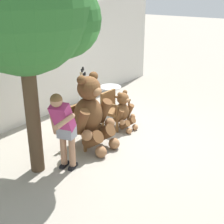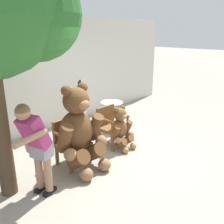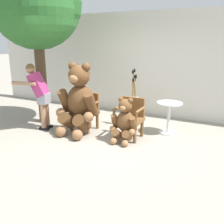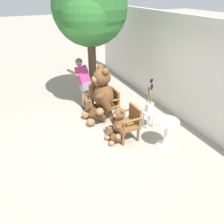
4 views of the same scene
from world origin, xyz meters
name	(u,v)px [view 4 (image 4 of 4)]	position (x,y,z in m)	size (l,w,h in m)	color
ground_plane	(103,130)	(0.00, 0.00, 0.00)	(60.00, 60.00, 0.00)	gray
back_wall	(180,68)	(0.00, 2.40, 1.40)	(10.00, 0.16, 2.80)	beige
wooden_chair_left	(110,103)	(-0.57, 0.48, 0.46)	(0.56, 0.53, 0.86)	brown
wooden_chair_right	(129,122)	(0.57, 0.48, 0.46)	(0.56, 0.52, 0.86)	brown
teddy_bear_large	(101,95)	(-0.57, 0.21, 0.78)	(0.95, 0.90, 1.59)	brown
teddy_bear_small	(118,125)	(0.57, 0.19, 0.46)	(0.56, 0.53, 0.94)	brown
person_visitor	(83,80)	(-1.54, 0.04, 0.91)	(0.73, 0.61, 1.54)	black
white_stool	(149,115)	(0.36, 1.23, 0.36)	(0.34, 0.34, 0.46)	silver
brush_bucket	(150,105)	(0.36, 1.22, 0.67)	(0.22, 0.22, 0.94)	white
round_side_table	(166,131)	(1.26, 1.09, 0.45)	(0.56, 0.56, 0.72)	silver
patio_tree	(89,10)	(-1.74, 0.41, 2.83)	(2.24, 2.13, 3.95)	#473523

